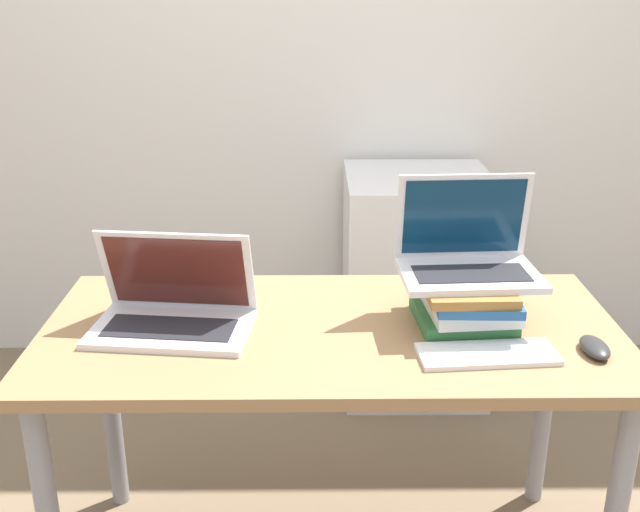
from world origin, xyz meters
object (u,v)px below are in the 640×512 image
at_px(laptop_on_books, 467,255).
at_px(mouse, 595,347).
at_px(mini_fridge, 415,283).
at_px(laptop_left, 173,309).
at_px(book_stack, 467,301).
at_px(wireless_keyboard, 487,354).

relative_size(laptop_on_books, mouse, 3.02).
distance_m(mouse, mini_fridge, 1.18).
bearing_deg(mini_fridge, mouse, -77.66).
xyz_separation_m(laptop_left, book_stack, (0.69, 0.01, 0.01)).
bearing_deg(laptop_left, book_stack, 0.97).
bearing_deg(wireless_keyboard, laptop_on_books, 94.46).
relative_size(wireless_keyboard, mouse, 2.82).
xyz_separation_m(laptop_on_books, mini_fridge, (0.01, 0.92, -0.46)).
bearing_deg(mouse, mini_fridge, 102.34).
distance_m(book_stack, wireless_keyboard, 0.17).
relative_size(laptop_on_books, mini_fridge, 0.40).
height_order(laptop_left, mouse, laptop_left).
bearing_deg(laptop_on_books, wireless_keyboard, -85.54).
relative_size(mouse, mini_fridge, 0.13).
bearing_deg(book_stack, mouse, -30.21).
distance_m(laptop_on_books, mini_fridge, 1.03).
relative_size(book_stack, mini_fridge, 0.33).
bearing_deg(laptop_left, mouse, -8.26).
bearing_deg(book_stack, wireless_keyboard, -84.20).
bearing_deg(mouse, wireless_keyboard, -176.34).
bearing_deg(mouse, laptop_on_books, 144.04).
height_order(laptop_left, book_stack, laptop_left).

